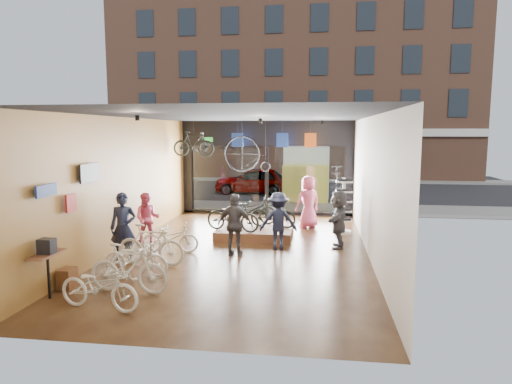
% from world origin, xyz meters
% --- Properties ---
extents(ground_plane, '(7.00, 12.00, 0.04)m').
position_xyz_m(ground_plane, '(0.00, 0.00, -0.02)').
color(ground_plane, black).
rests_on(ground_plane, ground).
extents(ceiling, '(7.00, 12.00, 0.04)m').
position_xyz_m(ceiling, '(0.00, 0.00, 3.82)').
color(ceiling, black).
rests_on(ceiling, ground).
extents(wall_left, '(0.04, 12.00, 3.80)m').
position_xyz_m(wall_left, '(-3.52, 0.00, 1.90)').
color(wall_left, '#AA7B33').
rests_on(wall_left, ground).
extents(wall_right, '(0.04, 12.00, 3.80)m').
position_xyz_m(wall_right, '(3.52, 0.00, 1.90)').
color(wall_right, beige).
rests_on(wall_right, ground).
extents(wall_back, '(7.00, 0.04, 3.80)m').
position_xyz_m(wall_back, '(0.00, -6.02, 1.90)').
color(wall_back, beige).
rests_on(wall_back, ground).
extents(storefront, '(7.00, 0.26, 3.80)m').
position_xyz_m(storefront, '(0.00, 6.00, 1.90)').
color(storefront, black).
rests_on(storefront, ground).
extents(exit_sign, '(0.35, 0.06, 0.18)m').
position_xyz_m(exit_sign, '(-2.40, 5.88, 3.05)').
color(exit_sign, '#198C26').
rests_on(exit_sign, storefront).
extents(street_road, '(30.00, 18.00, 0.02)m').
position_xyz_m(street_road, '(0.00, 15.00, -0.01)').
color(street_road, black).
rests_on(street_road, ground).
extents(sidewalk_near, '(30.00, 2.40, 0.12)m').
position_xyz_m(sidewalk_near, '(0.00, 7.20, 0.06)').
color(sidewalk_near, slate).
rests_on(sidewalk_near, ground).
extents(sidewalk_far, '(30.00, 2.00, 0.12)m').
position_xyz_m(sidewalk_far, '(0.00, 19.00, 0.06)').
color(sidewalk_far, slate).
rests_on(sidewalk_far, ground).
extents(opposite_building, '(26.00, 5.00, 14.00)m').
position_xyz_m(opposite_building, '(0.00, 21.50, 7.00)').
color(opposite_building, brown).
rests_on(opposite_building, ground).
extents(street_car, '(4.26, 1.71, 1.45)m').
position_xyz_m(street_car, '(-1.39, 12.00, 0.72)').
color(street_car, gray).
rests_on(street_car, street_road).
extents(box_truck, '(2.21, 6.64, 2.62)m').
position_xyz_m(box_truck, '(1.50, 11.00, 1.31)').
color(box_truck, silver).
rests_on(box_truck, street_road).
extents(floor_bike_0, '(1.80, 0.90, 0.90)m').
position_xyz_m(floor_bike_0, '(-2.01, -4.64, 0.45)').
color(floor_bike_0, beige).
rests_on(floor_bike_0, ground_plane).
extents(floor_bike_1, '(1.80, 0.64, 1.06)m').
position_xyz_m(floor_bike_1, '(-1.83, -3.69, 0.53)').
color(floor_bike_1, beige).
rests_on(floor_bike_1, ground_plane).
extents(floor_bike_2, '(1.65, 0.68, 0.84)m').
position_xyz_m(floor_bike_2, '(-2.14, -2.55, 0.42)').
color(floor_bike_2, beige).
rests_on(floor_bike_2, ground_plane).
extents(floor_bike_3, '(1.80, 0.57, 1.07)m').
position_xyz_m(floor_bike_3, '(-2.09, -1.72, 0.54)').
color(floor_bike_3, beige).
rests_on(floor_bike_3, ground_plane).
extents(floor_bike_4, '(1.64, 0.78, 0.83)m').
position_xyz_m(floor_bike_4, '(-1.99, -0.47, 0.41)').
color(floor_bike_4, beige).
rests_on(floor_bike_4, ground_plane).
extents(display_platform, '(2.40, 1.80, 0.30)m').
position_xyz_m(display_platform, '(0.11, 1.74, 0.15)').
color(display_platform, brown).
rests_on(display_platform, ground_plane).
extents(display_bike_left, '(1.90, 1.11, 0.94)m').
position_xyz_m(display_bike_left, '(-0.52, 1.21, 0.77)').
color(display_bike_left, black).
rests_on(display_bike_left, display_platform).
extents(display_bike_mid, '(1.57, 0.71, 0.91)m').
position_xyz_m(display_bike_mid, '(0.67, 1.87, 0.76)').
color(display_bike_mid, black).
rests_on(display_bike_mid, display_platform).
extents(display_bike_right, '(1.82, 0.68, 0.95)m').
position_xyz_m(display_bike_right, '(-0.14, 2.37, 0.77)').
color(display_bike_right, black).
rests_on(display_bike_right, display_platform).
extents(customer_0, '(0.74, 0.56, 1.84)m').
position_xyz_m(customer_0, '(-2.87, -1.56, 0.92)').
color(customer_0, '#161C33').
rests_on(customer_0, ground_plane).
extents(customer_1, '(0.85, 0.71, 1.56)m').
position_xyz_m(customer_1, '(-3.00, 0.44, 0.78)').
color(customer_1, '#CC4C72').
rests_on(customer_1, ground_plane).
extents(customer_2, '(1.06, 0.56, 1.72)m').
position_xyz_m(customer_2, '(-0.13, -0.51, 0.86)').
color(customer_2, '#3F3F44').
rests_on(customer_2, ground_plane).
extents(customer_3, '(1.13, 0.72, 1.66)m').
position_xyz_m(customer_3, '(0.98, 0.32, 0.83)').
color(customer_3, '#161C33').
rests_on(customer_3, ground_plane).
extents(customer_4, '(1.08, 0.98, 1.85)m').
position_xyz_m(customer_4, '(1.76, 3.42, 0.92)').
color(customer_4, '#CC4C72').
rests_on(customer_4, ground_plane).
extents(customer_5, '(0.66, 1.61, 1.69)m').
position_xyz_m(customer_5, '(2.71, 0.77, 0.84)').
color(customer_5, '#3F3F44').
rests_on(customer_5, ground_plane).
extents(sunglasses_rack, '(0.60, 0.51, 1.87)m').
position_xyz_m(sunglasses_rack, '(2.95, 2.67, 0.94)').
color(sunglasses_rack, white).
rests_on(sunglasses_rack, ground_plane).
extents(wall_merch, '(0.40, 2.40, 2.60)m').
position_xyz_m(wall_merch, '(-3.38, -3.50, 1.30)').
color(wall_merch, navy).
rests_on(wall_merch, wall_left).
extents(penny_farthing, '(1.68, 0.06, 1.34)m').
position_xyz_m(penny_farthing, '(-0.47, 4.39, 2.50)').
color(penny_farthing, black).
rests_on(penny_farthing, ceiling).
extents(hung_bike, '(1.58, 0.46, 0.95)m').
position_xyz_m(hung_bike, '(-2.57, 4.20, 2.93)').
color(hung_bike, black).
rests_on(hung_bike, ceiling).
extents(jersey_left, '(0.45, 0.03, 0.55)m').
position_xyz_m(jersey_left, '(-1.08, 5.20, 3.05)').
color(jersey_left, '#1E3F99').
rests_on(jersey_left, ceiling).
extents(jersey_mid, '(0.45, 0.03, 0.55)m').
position_xyz_m(jersey_mid, '(0.69, 5.20, 3.05)').
color(jersey_mid, '#1E3F99').
rests_on(jersey_mid, ceiling).
extents(jersey_right, '(0.45, 0.03, 0.55)m').
position_xyz_m(jersey_right, '(1.78, 5.20, 3.05)').
color(jersey_right, '#CC5919').
rests_on(jersey_right, ceiling).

